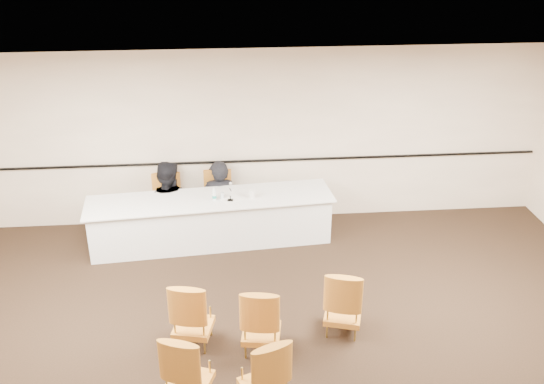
{
  "coord_description": "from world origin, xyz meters",
  "views": [
    {
      "loc": [
        -0.54,
        -5.54,
        5.03
      ],
      "look_at": [
        0.17,
        2.6,
        1.15
      ],
      "focal_mm": 40.0,
      "sensor_mm": 36.0,
      "label": 1
    }
  ],
  "objects": [
    {
      "name": "papers",
      "position": [
        -0.43,
        3.13,
        0.79
      ],
      "size": [
        0.37,
        0.35,
        0.0
      ],
      "primitive_type": "cube",
      "rotation": [
        0.0,
        0.0,
        0.58
      ],
      "color": "white",
      "rests_on": "panel_table"
    },
    {
      "name": "panelist_main_chair",
      "position": [
        -0.63,
        3.79,
        0.47
      ],
      "size": [
        0.54,
        0.54,
        0.95
      ],
      "primitive_type": null,
      "rotation": [
        0.0,
        0.0,
        0.09
      ],
      "color": "#C27522",
      "rests_on": "ground"
    },
    {
      "name": "aud_chair_front_mid",
      "position": [
        -0.15,
        0.45,
        0.47
      ],
      "size": [
        0.58,
        0.58,
        0.95
      ],
      "primitive_type": null,
      "rotation": [
        0.0,
        0.0,
        -0.17
      ],
      "color": "#C27522",
      "rests_on": "ground"
    },
    {
      "name": "drinking_glass",
      "position": [
        -0.58,
        3.2,
        0.84
      ],
      "size": [
        0.07,
        0.07,
        0.1
      ],
      "primitive_type": "cylinder",
      "rotation": [
        0.0,
        0.0,
        -0.14
      ],
      "color": "silver",
      "rests_on": "panel_table"
    },
    {
      "name": "panelist_main",
      "position": [
        -0.63,
        3.79,
        0.31
      ],
      "size": [
        0.67,
        0.47,
        1.76
      ],
      "primitive_type": "imported",
      "rotation": [
        0.0,
        0.0,
        3.22
      ],
      "color": "black",
      "rests_on": "ground"
    },
    {
      "name": "microphone",
      "position": [
        -0.45,
        3.09,
        0.92
      ],
      "size": [
        0.12,
        0.2,
        0.27
      ],
      "primitive_type": null,
      "rotation": [
        0.0,
        0.0,
        -0.11
      ],
      "color": "black",
      "rests_on": "panel_table"
    },
    {
      "name": "wall_back",
      "position": [
        0.0,
        4.0,
        1.5
      ],
      "size": [
        10.0,
        0.04,
        3.0
      ],
      "primitive_type": "cube",
      "color": "beige",
      "rests_on": "ground"
    },
    {
      "name": "ceiling",
      "position": [
        0.0,
        0.0,
        3.0
      ],
      "size": [
        10.0,
        10.0,
        0.0
      ],
      "primitive_type": "plane",
      "rotation": [
        3.14,
        0.0,
        0.0
      ],
      "color": "silver",
      "rests_on": "ground"
    },
    {
      "name": "panelist_second",
      "position": [
        -1.5,
        3.72,
        0.38
      ],
      "size": [
        0.97,
        0.84,
        1.72
      ],
      "primitive_type": "imported",
      "rotation": [
        0.0,
        0.0,
        2.89
      ],
      "color": "black",
      "rests_on": "ground"
    },
    {
      "name": "wall_rail",
      "position": [
        0.0,
        3.96,
        1.1
      ],
      "size": [
        9.8,
        0.04,
        0.03
      ],
      "primitive_type": "cube",
      "color": "black",
      "rests_on": "wall_back"
    },
    {
      "name": "panel_table",
      "position": [
        -0.77,
        3.2,
        0.39
      ],
      "size": [
        4.0,
        1.25,
        0.79
      ],
      "primitive_type": null,
      "rotation": [
        0.0,
        0.0,
        0.09
      ],
      "color": "silver",
      "rests_on": "ground"
    },
    {
      "name": "floor",
      "position": [
        0.0,
        0.0,
        0.0
      ],
      "size": [
        10.0,
        10.0,
        0.0
      ],
      "primitive_type": "plane",
      "color": "black",
      "rests_on": "ground"
    },
    {
      "name": "aud_chair_back_mid",
      "position": [
        -0.19,
        -0.48,
        0.47
      ],
      "size": [
        0.65,
        0.65,
        0.95
      ],
      "primitive_type": null,
      "rotation": [
        0.0,
        0.0,
        0.37
      ],
      "color": "#C27522",
      "rests_on": "ground"
    },
    {
      "name": "aud_chair_front_left",
      "position": [
        -0.99,
        0.64,
        0.47
      ],
      "size": [
        0.6,
        0.6,
        0.95
      ],
      "primitive_type": null,
      "rotation": [
        0.0,
        0.0,
        -0.22
      ],
      "color": "#C27522",
      "rests_on": "ground"
    },
    {
      "name": "panelist_second_chair",
      "position": [
        -1.5,
        3.72,
        0.47
      ],
      "size": [
        0.54,
        0.54,
        0.95
      ],
      "primitive_type": null,
      "rotation": [
        0.0,
        0.0,
        0.09
      ],
      "color": "#C27522",
      "rests_on": "ground"
    },
    {
      "name": "water_bottle",
      "position": [
        -0.7,
        3.13,
        0.9
      ],
      "size": [
        0.08,
        0.08,
        0.22
      ],
      "primitive_type": null,
      "rotation": [
        0.0,
        0.0,
        0.32
      ],
      "color": "teal",
      "rests_on": "panel_table"
    },
    {
      "name": "aud_chair_front_right",
      "position": [
        0.92,
        0.72,
        0.47
      ],
      "size": [
        0.62,
        0.62,
        0.95
      ],
      "primitive_type": null,
      "rotation": [
        0.0,
        0.0,
        -0.28
      ],
      "color": "#C27522",
      "rests_on": "ground"
    },
    {
      "name": "coffee_cup",
      "position": [
        -0.1,
        3.16,
        0.86
      ],
      "size": [
        0.11,
        0.11,
        0.14
      ],
      "primitive_type": "cylinder",
      "rotation": [
        0.0,
        0.0,
        -0.19
      ],
      "color": "white",
      "rests_on": "panel_table"
    },
    {
      "name": "aud_chair_back_left",
      "position": [
        -1.01,
        -0.34,
        0.47
      ],
      "size": [
        0.64,
        0.64,
        0.95
      ],
      "primitive_type": null,
      "rotation": [
        0.0,
        0.0,
        -0.35
      ],
      "color": "#C27522",
      "rests_on": "ground"
    }
  ]
}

